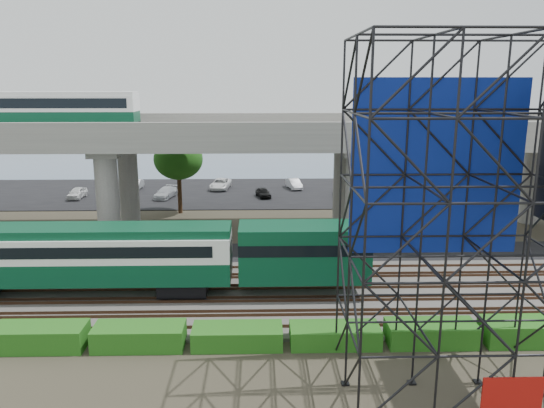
{
  "coord_description": "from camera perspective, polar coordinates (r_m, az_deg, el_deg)",
  "views": [
    {
      "loc": [
        2.17,
        -29.21,
        13.25
      ],
      "look_at": [
        3.02,
        6.0,
        5.07
      ],
      "focal_mm": 35.0,
      "sensor_mm": 36.0,
      "label": 1
    }
  ],
  "objects": [
    {
      "name": "commuter_train",
      "position": [
        34.14,
        -16.95,
        -5.2
      ],
      "size": [
        29.3,
        3.06,
        4.3
      ],
      "color": "black",
      "rests_on": "rail_tracks"
    },
    {
      "name": "rail_tracks",
      "position": [
        33.86,
        -5.02,
        -9.5
      ],
      "size": [
        90.0,
        9.52,
        0.16
      ],
      "color": "#472D1E",
      "rests_on": "ballast_bed"
    },
    {
      "name": "harbor_water",
      "position": [
        86.25,
        -2.81,
        4.23
      ],
      "size": [
        140.0,
        40.0,
        0.03
      ],
      "primitive_type": "cube",
      "color": "slate",
      "rests_on": "ground"
    },
    {
      "name": "service_road",
      "position": [
        41.9,
        -4.3,
        -5.34
      ],
      "size": [
        90.0,
        5.0,
        0.08
      ],
      "primitive_type": "cube",
      "color": "black",
      "rests_on": "ground"
    },
    {
      "name": "hedge_strip",
      "position": [
        27.98,
        -3.73,
        -13.93
      ],
      "size": [
        34.6,
        1.8,
        1.2
      ],
      "color": "#185C15",
      "rests_on": "ground"
    },
    {
      "name": "ballast_bed",
      "position": [
        33.93,
        -5.01,
        -9.78
      ],
      "size": [
        90.0,
        12.0,
        0.2
      ],
      "primitive_type": "cube",
      "color": "slate",
      "rests_on": "ground"
    },
    {
      "name": "parked_cars",
      "position": [
        64.19,
        -2.33,
        1.79
      ],
      "size": [
        37.94,
        9.65,
        1.28
      ],
      "color": "silver",
      "rests_on": "parking_lot"
    },
    {
      "name": "parking_lot",
      "position": [
        64.61,
        -3.28,
        1.26
      ],
      "size": [
        90.0,
        18.0,
        0.08
      ],
      "primitive_type": "cube",
      "color": "black",
      "rests_on": "ground"
    },
    {
      "name": "ground",
      "position": [
        32.14,
        -5.23,
        -11.33
      ],
      "size": [
        140.0,
        140.0,
        0.0
      ],
      "primitive_type": "plane",
      "color": "#474233",
      "rests_on": "ground"
    },
    {
      "name": "scaffold_tower",
      "position": [
        23.51,
        19.37,
        -1.9
      ],
      "size": [
        9.36,
        6.36,
        15.0
      ],
      "color": "black",
      "rests_on": "ground"
    },
    {
      "name": "suv",
      "position": [
        46.35,
        -24.89,
        -3.8
      ],
      "size": [
        5.41,
        3.73,
        1.37
      ],
      "primitive_type": "imported",
      "rotation": [
        0.0,
        0.0,
        1.89
      ],
      "color": "black",
      "rests_on": "service_road"
    },
    {
      "name": "trees",
      "position": [
        46.52,
        -9.83,
        3.38
      ],
      "size": [
        40.94,
        16.94,
        7.69
      ],
      "color": "#382314",
      "rests_on": "ground"
    },
    {
      "name": "overpass",
      "position": [
        45.6,
        -5.43,
        6.68
      ],
      "size": [
        80.0,
        12.0,
        12.4
      ],
      "color": "#9E9B93",
      "rests_on": "ground"
    }
  ]
}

